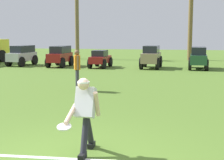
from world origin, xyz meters
name	(u,v)px	position (x,y,z in m)	size (l,w,h in m)	color
field_line_paint	(68,159)	(0.00, 0.28, 0.00)	(23.77, 0.11, 0.01)	white
frisbee_thrower	(85,112)	(0.25, 0.55, 0.80)	(0.47, 1.09, 1.42)	#23232D
frisbee_in_flight	(64,127)	(0.04, -0.03, 0.67)	(0.26, 0.26, 0.08)	white
teammate_near_sideline	(77,66)	(-1.87, 7.16, 0.94)	(0.32, 0.48, 1.56)	#33333D
parked_car_slot_a	(22,55)	(-8.45, 16.28, 0.72)	(1.40, 2.49, 1.34)	#B7BABF
parked_car_slot_b	(60,55)	(-5.70, 16.10, 0.72)	(1.21, 2.43, 1.34)	maroon
parked_car_slot_c	(100,59)	(-2.97, 15.95, 0.56)	(1.21, 2.25, 1.10)	maroon
parked_car_slot_d	(151,56)	(0.24, 16.11, 0.74)	(1.28, 2.40, 1.40)	#998466
parked_car_slot_e	(198,57)	(3.10, 16.20, 0.72)	(1.24, 2.44, 1.34)	#235133
palm_tree_far_left	(77,8)	(-6.47, 22.64, 4.26)	(3.67, 3.18, 6.99)	brown
palm_tree_left_of_centre	(191,15)	(2.81, 23.01, 3.59)	(2.86, 3.48, 6.25)	brown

